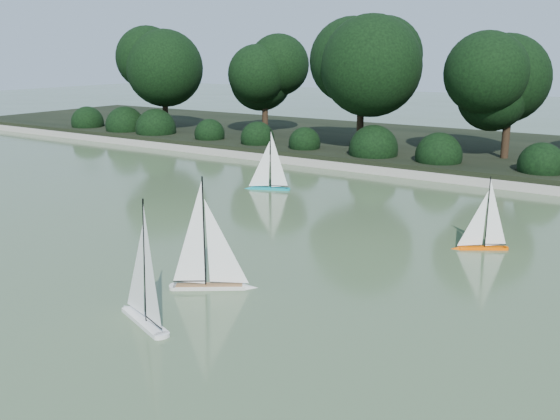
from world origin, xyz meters
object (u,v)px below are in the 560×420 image
at_px(sailboat_white_a, 140,301).
at_px(sailboat_orange, 479,237).
at_px(sailboat_white_b, 215,270).
at_px(sailboat_teal, 266,179).

xyz_separation_m(sailboat_white_a, sailboat_orange, (2.48, 4.90, -0.05)).
bearing_deg(sailboat_white_b, sailboat_teal, 118.71).
bearing_deg(sailboat_teal, sailboat_orange, -17.78).
distance_m(sailboat_white_b, sailboat_teal, 6.08).
bearing_deg(sailboat_white_a, sailboat_white_b, 86.62).
relative_size(sailboat_white_b, sailboat_teal, 1.11).
bearing_deg(sailboat_teal, sailboat_white_a, -66.72).
relative_size(sailboat_white_b, sailboat_orange, 1.30).
distance_m(sailboat_white_a, sailboat_teal, 7.19).
bearing_deg(sailboat_white_b, sailboat_orange, 56.44).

